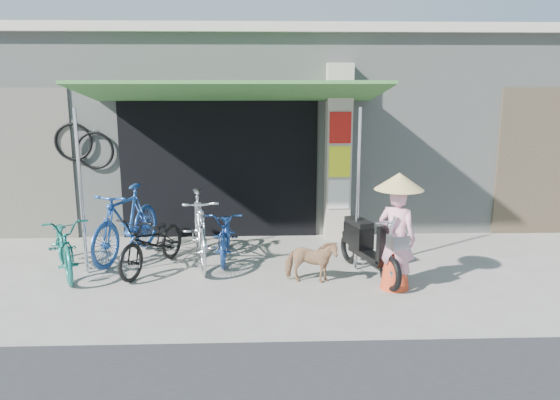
{
  "coord_description": "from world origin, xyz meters",
  "views": [
    {
      "loc": [
        -0.49,
        -6.82,
        2.73
      ],
      "look_at": [
        -0.2,
        1.0,
        1.0
      ],
      "focal_mm": 35.0,
      "sensor_mm": 36.0,
      "label": 1
    }
  ],
  "objects_px": {
    "bike_black": "(153,242)",
    "bike_navy": "(226,233)",
    "street_dog": "(311,261)",
    "moped": "(367,246)",
    "nun": "(397,231)",
    "bike_silver": "(200,229)",
    "bike_teal": "(64,244)",
    "bike_blue": "(126,223)"
  },
  "relations": [
    {
      "from": "bike_black",
      "to": "bike_navy",
      "type": "height_order",
      "value": "bike_black"
    },
    {
      "from": "bike_navy",
      "to": "street_dog",
      "type": "height_order",
      "value": "bike_navy"
    },
    {
      "from": "moped",
      "to": "nun",
      "type": "xyz_separation_m",
      "value": [
        0.27,
        -0.52,
        0.36
      ]
    },
    {
      "from": "bike_silver",
      "to": "bike_navy",
      "type": "xyz_separation_m",
      "value": [
        0.38,
        0.25,
        -0.14
      ]
    },
    {
      "from": "bike_teal",
      "to": "bike_navy",
      "type": "distance_m",
      "value": 2.35
    },
    {
      "from": "bike_blue",
      "to": "moped",
      "type": "height_order",
      "value": "bike_blue"
    },
    {
      "from": "bike_blue",
      "to": "street_dog",
      "type": "xyz_separation_m",
      "value": [
        2.76,
        -1.19,
        -0.25
      ]
    },
    {
      "from": "bike_silver",
      "to": "moped",
      "type": "bearing_deg",
      "value": -23.89
    },
    {
      "from": "moped",
      "to": "bike_black",
      "type": "bearing_deg",
      "value": 156.11
    },
    {
      "from": "bike_teal",
      "to": "moped",
      "type": "height_order",
      "value": "moped"
    },
    {
      "from": "bike_black",
      "to": "moped",
      "type": "bearing_deg",
      "value": 15.64
    },
    {
      "from": "bike_silver",
      "to": "nun",
      "type": "distance_m",
      "value": 2.93
    },
    {
      "from": "bike_teal",
      "to": "bike_black",
      "type": "relative_size",
      "value": 1.04
    },
    {
      "from": "bike_blue",
      "to": "bike_silver",
      "type": "relative_size",
      "value": 1.03
    },
    {
      "from": "bike_black",
      "to": "bike_navy",
      "type": "xyz_separation_m",
      "value": [
        1.03,
        0.5,
        -0.02
      ]
    },
    {
      "from": "nun",
      "to": "bike_blue",
      "type": "bearing_deg",
      "value": 12.7
    },
    {
      "from": "bike_teal",
      "to": "street_dog",
      "type": "bearing_deg",
      "value": -33.23
    },
    {
      "from": "nun",
      "to": "bike_navy",
      "type": "bearing_deg",
      "value": 2.75
    },
    {
      "from": "bike_teal",
      "to": "bike_black",
      "type": "distance_m",
      "value": 1.24
    },
    {
      "from": "bike_teal",
      "to": "bike_silver",
      "type": "distance_m",
      "value": 1.93
    },
    {
      "from": "bike_black",
      "to": "bike_navy",
      "type": "distance_m",
      "value": 1.15
    },
    {
      "from": "bike_navy",
      "to": "nun",
      "type": "xyz_separation_m",
      "value": [
        2.32,
        -1.36,
        0.39
      ]
    },
    {
      "from": "bike_blue",
      "to": "street_dog",
      "type": "relative_size",
      "value": 2.57
    },
    {
      "from": "street_dog",
      "to": "moped",
      "type": "bearing_deg",
      "value": -64.29
    },
    {
      "from": "bike_silver",
      "to": "moped",
      "type": "relative_size",
      "value": 1.11
    },
    {
      "from": "bike_blue",
      "to": "nun",
      "type": "xyz_separation_m",
      "value": [
        3.86,
        -1.43,
        0.23
      ]
    },
    {
      "from": "bike_blue",
      "to": "bike_navy",
      "type": "distance_m",
      "value": 1.55
    },
    {
      "from": "street_dog",
      "to": "bike_blue",
      "type": "bearing_deg",
      "value": 74.18
    },
    {
      "from": "bike_teal",
      "to": "bike_black",
      "type": "height_order",
      "value": "bike_teal"
    },
    {
      "from": "bike_blue",
      "to": "bike_navy",
      "type": "xyz_separation_m",
      "value": [
        1.54,
        -0.08,
        -0.16
      ]
    },
    {
      "from": "bike_black",
      "to": "moped",
      "type": "distance_m",
      "value": 3.1
    },
    {
      "from": "bike_navy",
      "to": "nun",
      "type": "height_order",
      "value": "nun"
    },
    {
      "from": "street_dog",
      "to": "bike_silver",
      "type": "bearing_deg",
      "value": 69.22
    },
    {
      "from": "street_dog",
      "to": "nun",
      "type": "bearing_deg",
      "value": -94.94
    },
    {
      "from": "bike_blue",
      "to": "bike_navy",
      "type": "relative_size",
      "value": 1.22
    },
    {
      "from": "bike_silver",
      "to": "bike_navy",
      "type": "relative_size",
      "value": 1.19
    },
    {
      "from": "bike_silver",
      "to": "street_dog",
      "type": "relative_size",
      "value": 2.5
    },
    {
      "from": "bike_blue",
      "to": "street_dog",
      "type": "bearing_deg",
      "value": -4.75
    },
    {
      "from": "bike_blue",
      "to": "bike_silver",
      "type": "distance_m",
      "value": 1.21
    },
    {
      "from": "bike_blue",
      "to": "bike_black",
      "type": "distance_m",
      "value": 0.78
    },
    {
      "from": "bike_black",
      "to": "bike_silver",
      "type": "bearing_deg",
      "value": 42.37
    },
    {
      "from": "bike_silver",
      "to": "street_dog",
      "type": "height_order",
      "value": "bike_silver"
    }
  ]
}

